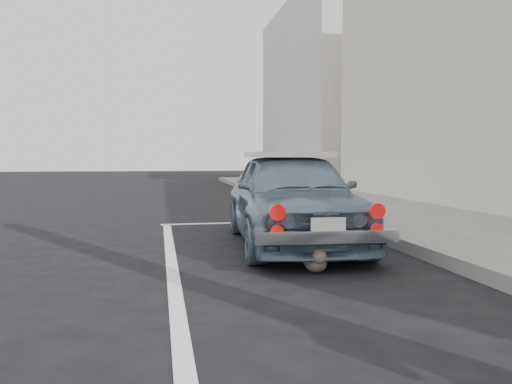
{
  "coord_description": "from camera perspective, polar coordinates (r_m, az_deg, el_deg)",
  "views": [
    {
      "loc": [
        -1.02,
        -1.88,
        1.13
      ],
      "look_at": [
        0.01,
        3.4,
        0.75
      ],
      "focal_mm": 35.0,
      "sensor_mm": 36.0,
      "label": 1
    }
  ],
  "objects": [
    {
      "name": "building_far",
      "position": [
        23.27,
        7.67,
        11.06
      ],
      "size": [
        3.5,
        10.0,
        8.0
      ],
      "primitive_type": "cube",
      "color": "beige",
      "rests_on": "ground"
    },
    {
      "name": "pline_front",
      "position": [
        8.59,
        -0.75,
        -3.51
      ],
      "size": [
        3.0,
        0.12,
        0.01
      ],
      "primitive_type": "cube",
      "color": "silver",
      "rests_on": "ground"
    },
    {
      "name": "pline_side",
      "position": [
        5.01,
        -9.51,
        -9.0
      ],
      "size": [
        0.12,
        7.0,
        0.01
      ],
      "primitive_type": "cube",
      "color": "silver",
      "rests_on": "ground"
    },
    {
      "name": "retro_coupe",
      "position": [
        6.43,
        4.06,
        -0.52
      ],
      "size": [
        1.7,
        3.71,
        1.23
      ],
      "rotation": [
        0.0,
        0.0,
        -0.07
      ],
      "color": "slate",
      "rests_on": "ground"
    },
    {
      "name": "cat",
      "position": [
        4.95,
        6.84,
        -7.71
      ],
      "size": [
        0.24,
        0.51,
        0.27
      ],
      "rotation": [
        0.0,
        0.0,
        -0.03
      ],
      "color": "#6B6052",
      "rests_on": "ground"
    }
  ]
}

